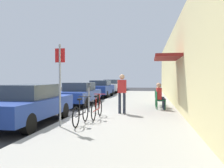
{
  "coord_description": "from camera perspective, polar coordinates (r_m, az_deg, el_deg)",
  "views": [
    {
      "loc": [
        3.2,
        -8.85,
        1.66
      ],
      "look_at": [
        0.81,
        5.31,
        1.28
      ],
      "focal_mm": 36.35,
      "sensor_mm": 36.0,
      "label": 1
    }
  ],
  "objects": [
    {
      "name": "ground_plane",
      "position": [
        9.55,
        -10.26,
        -8.51
      ],
      "size": [
        60.0,
        60.0,
        0.0
      ],
      "primitive_type": "plane",
      "color": "#2D2D30"
    },
    {
      "name": "sidewalk_slab",
      "position": [
        11.0,
        4.56,
        -6.84
      ],
      "size": [
        4.5,
        32.0,
        0.12
      ],
      "primitive_type": "cube",
      "color": "#9E9B93",
      "rests_on": "ground_plane"
    },
    {
      "name": "building_facade",
      "position": [
        10.96,
        17.2,
        4.57
      ],
      "size": [
        1.4,
        32.0,
        4.5
      ],
      "color": "beige",
      "rests_on": "ground_plane"
    },
    {
      "name": "parked_car_0",
      "position": [
        8.67,
        -20.27,
        -4.69
      ],
      "size": [
        1.8,
        4.4,
        1.43
      ],
      "color": "navy",
      "rests_on": "ground_plane"
    },
    {
      "name": "parked_car_1",
      "position": [
        14.06,
        -8.26,
        -2.34
      ],
      "size": [
        1.8,
        4.4,
        1.38
      ],
      "color": "navy",
      "rests_on": "ground_plane"
    },
    {
      "name": "parked_car_2",
      "position": [
        19.83,
        -2.95,
        -1.08
      ],
      "size": [
        1.8,
        4.4,
        1.45
      ],
      "color": "navy",
      "rests_on": "ground_plane"
    },
    {
      "name": "parked_car_3",
      "position": [
        25.48,
        -0.15,
        -0.48
      ],
      "size": [
        1.8,
        4.4,
        1.47
      ],
      "color": "silver",
      "rests_on": "ground_plane"
    },
    {
      "name": "parked_car_4",
      "position": [
        31.06,
        1.61,
        -0.18
      ],
      "size": [
        1.8,
        4.4,
        1.41
      ],
      "color": "#B7B7BC",
      "rests_on": "ground_plane"
    },
    {
      "name": "parking_meter",
      "position": [
        10.36,
        -5.84,
        -2.76
      ],
      "size": [
        0.12,
        0.1,
        1.32
      ],
      "color": "slate",
      "rests_on": "sidewalk_slab"
    },
    {
      "name": "street_sign",
      "position": [
        7.3,
        -12.96,
        1.32
      ],
      "size": [
        0.32,
        0.06,
        2.6
      ],
      "color": "gray",
      "rests_on": "sidewalk_slab"
    },
    {
      "name": "bicycle_0",
      "position": [
        8.76,
        -3.8,
        -6.23
      ],
      "size": [
        0.46,
        1.71,
        0.9
      ],
      "color": "black",
      "rests_on": "sidewalk_slab"
    },
    {
      "name": "bicycle_1",
      "position": [
        7.66,
        -7.8,
        -7.36
      ],
      "size": [
        0.46,
        1.71,
        0.9
      ],
      "color": "black",
      "rests_on": "sidewalk_slab"
    },
    {
      "name": "cafe_chair_0",
      "position": [
        11.35,
        11.71,
        -3.74
      ],
      "size": [
        0.49,
        0.49,
        0.87
      ],
      "color": "#14592D",
      "rests_on": "sidewalk_slab"
    },
    {
      "name": "seated_patron_0",
      "position": [
        11.34,
        12.02,
        -2.77
      ],
      "size": [
        0.46,
        0.39,
        1.29
      ],
      "color": "#232838",
      "rests_on": "sidewalk_slab"
    },
    {
      "name": "cafe_chair_1",
      "position": [
        12.23,
        11.56,
        -3.36
      ],
      "size": [
        0.48,
        0.48,
        0.87
      ],
      "color": "#14592D",
      "rests_on": "sidewalk_slab"
    },
    {
      "name": "seated_patron_1",
      "position": [
        12.22,
        11.84,
        -2.46
      ],
      "size": [
        0.45,
        0.39,
        1.29
      ],
      "color": "#232838",
      "rests_on": "sidewalk_slab"
    },
    {
      "name": "cafe_chair_2",
      "position": [
        13.05,
        11.43,
        -3.05
      ],
      "size": [
        0.48,
        0.48,
        0.87
      ],
      "color": "#14592D",
      "rests_on": "sidewalk_slab"
    },
    {
      "name": "pedestrian_standing",
      "position": [
        9.78,
        2.53,
        -1.64
      ],
      "size": [
        0.36,
        0.22,
        1.7
      ],
      "color": "#232838",
      "rests_on": "sidewalk_slab"
    }
  ]
}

